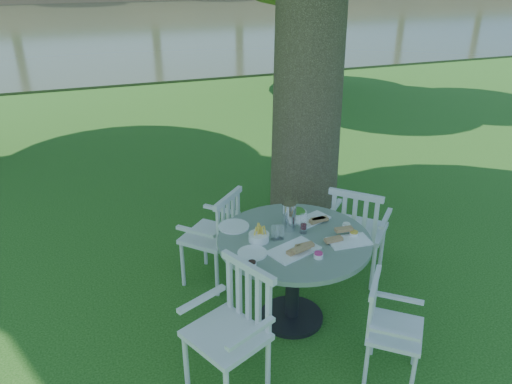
# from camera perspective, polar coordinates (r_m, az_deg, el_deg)

# --- Properties ---
(ground) EXTENTS (140.00, 140.00, 0.00)m
(ground) POSITION_cam_1_polar(r_m,az_deg,el_deg) (5.13, 0.76, -9.53)
(ground) COLOR #14430E
(ground) RESTS_ON ground
(table) EXTENTS (1.27, 1.27, 0.83)m
(table) POSITION_cam_1_polar(r_m,az_deg,el_deg) (4.23, 4.32, -7.35)
(table) COLOR black
(table) RESTS_ON ground
(chair_ne) EXTENTS (0.69, 0.69, 1.00)m
(chair_ne) POSITION_cam_1_polar(r_m,az_deg,el_deg) (4.87, 11.35, -3.99)
(chair_ne) COLOR silver
(chair_ne) RESTS_ON ground
(chair_nw) EXTENTS (0.67, 0.66, 0.96)m
(chair_nw) POSITION_cam_1_polar(r_m,az_deg,el_deg) (4.77, -4.34, -4.53)
(chair_nw) COLOR silver
(chair_nw) RESTS_ON ground
(chair_sw) EXTENTS (0.65, 0.66, 1.01)m
(chair_sw) POSITION_cam_1_polar(r_m,az_deg,el_deg) (3.65, -2.26, -14.47)
(chair_sw) COLOR silver
(chair_sw) RESTS_ON ground
(chair_se) EXTENTS (0.57, 0.58, 0.83)m
(chair_se) POSITION_cam_1_polar(r_m,az_deg,el_deg) (3.91, 14.48, -14.19)
(chair_se) COLOR silver
(chair_se) RESTS_ON ground
(tableware) EXTENTS (1.12, 0.85, 0.24)m
(tableware) POSITION_cam_1_polar(r_m,az_deg,el_deg) (4.16, 3.62, -4.23)
(tableware) COLOR white
(tableware) RESTS_ON table
(river) EXTENTS (100.00, 28.00, 0.12)m
(river) POSITION_cam_1_polar(r_m,az_deg,el_deg) (27.16, -17.19, 17.80)
(river) COLOR #333C23
(river) RESTS_ON ground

